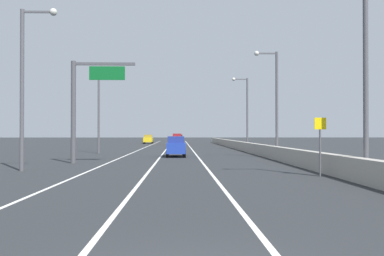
% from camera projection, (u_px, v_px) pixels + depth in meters
% --- Properties ---
extents(ground_plane, '(320.00, 320.00, 0.00)m').
position_uv_depth(ground_plane, '(181.00, 147.00, 70.56)').
color(ground_plane, '#26282B').
extents(lane_stripe_left, '(0.16, 130.00, 0.00)m').
position_uv_depth(lane_stripe_left, '(140.00, 149.00, 61.40)').
color(lane_stripe_left, silver).
rests_on(lane_stripe_left, ground_plane).
extents(lane_stripe_center, '(0.16, 130.00, 0.00)m').
position_uv_depth(lane_stripe_center, '(166.00, 149.00, 61.50)').
color(lane_stripe_center, silver).
rests_on(lane_stripe_center, ground_plane).
extents(lane_stripe_right, '(0.16, 130.00, 0.00)m').
position_uv_depth(lane_stripe_right, '(192.00, 149.00, 61.60)').
color(lane_stripe_right, silver).
rests_on(lane_stripe_right, ground_plane).
extents(jersey_barrier_right, '(0.60, 120.00, 1.10)m').
position_uv_depth(jersey_barrier_right, '(257.00, 149.00, 46.80)').
color(jersey_barrier_right, '#9E998E').
rests_on(jersey_barrier_right, ground_plane).
extents(overhead_sign_gantry, '(4.68, 0.36, 7.50)m').
position_uv_depth(overhead_sign_gantry, '(84.00, 99.00, 33.11)').
color(overhead_sign_gantry, '#47474C').
rests_on(overhead_sign_gantry, ground_plane).
extents(speed_advisory_sign, '(0.60, 0.11, 3.00)m').
position_uv_depth(speed_advisory_sign, '(320.00, 142.00, 23.04)').
color(speed_advisory_sign, '#4C4C51').
rests_on(speed_advisory_sign, ground_plane).
extents(lamp_post_right_near, '(2.14, 0.44, 9.52)m').
position_uv_depth(lamp_post_right_near, '(360.00, 62.00, 20.86)').
color(lamp_post_right_near, '#4C4C51').
rests_on(lamp_post_right_near, ground_plane).
extents(lamp_post_right_second, '(2.14, 0.44, 9.52)m').
position_uv_depth(lamp_post_right_second, '(274.00, 96.00, 40.17)').
color(lamp_post_right_second, '#4C4C51').
rests_on(lamp_post_right_second, ground_plane).
extents(lamp_post_right_third, '(2.14, 0.44, 9.52)m').
position_uv_depth(lamp_post_right_third, '(245.00, 108.00, 59.48)').
color(lamp_post_right_third, '#4C4C51').
rests_on(lamp_post_right_third, ground_plane).
extents(lamp_post_left_near, '(2.14, 0.44, 9.52)m').
position_uv_depth(lamp_post_left_near, '(27.00, 77.00, 26.36)').
color(lamp_post_left_near, '#4C4C51').
rests_on(lamp_post_left_near, ground_plane).
extents(lamp_post_left_mid, '(2.14, 0.44, 9.52)m').
position_uv_depth(lamp_post_left_mid, '(101.00, 103.00, 49.54)').
color(lamp_post_left_mid, '#4C4C51').
rests_on(lamp_post_left_mid, ground_plane).
extents(car_blue_0, '(1.85, 4.80, 1.91)m').
position_uv_depth(car_blue_0, '(176.00, 146.00, 42.43)').
color(car_blue_0, '#1E389E').
rests_on(car_blue_0, ground_plane).
extents(car_red_1, '(1.87, 4.17, 2.13)m').
position_uv_depth(car_red_1, '(177.00, 139.00, 83.73)').
color(car_red_1, red).
rests_on(car_red_1, ground_plane).
extents(car_yellow_2, '(1.92, 4.78, 1.89)m').
position_uv_depth(car_yellow_2, '(148.00, 139.00, 95.01)').
color(car_yellow_2, gold).
rests_on(car_yellow_2, ground_plane).
extents(car_black_3, '(2.03, 4.28, 1.89)m').
position_uv_depth(car_black_3, '(178.00, 139.00, 94.94)').
color(car_black_3, black).
rests_on(car_black_3, ground_plane).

